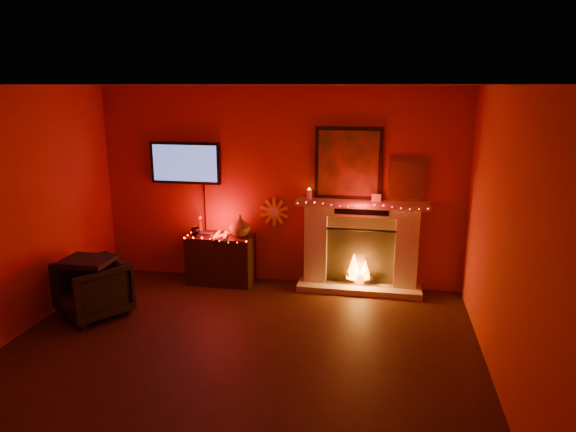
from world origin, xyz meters
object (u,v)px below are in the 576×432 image
sunburst_clock (274,212)px  console_table (222,256)px  tv (186,163)px  fireplace (360,237)px  armchair (92,289)px

sunburst_clock → console_table: sunburst_clock is taller
tv → fireplace: bearing=-1.5°
armchair → fireplace: bearing=60.2°
console_table → armchair: 1.77m
tv → sunburst_clock: (1.25, 0.03, -0.65)m
fireplace → armchair: bearing=-155.1°
fireplace → sunburst_clock: fireplace is taller
tv → armchair: size_ratio=1.67×
sunburst_clock → tv: bearing=-178.8°
tv → console_table: 1.38m
fireplace → tv: (-2.44, 0.06, 0.92)m
fireplace → armchair: size_ratio=2.94×
sunburst_clock → fireplace: bearing=-4.4°
fireplace → console_table: size_ratio=2.21×
sunburst_clock → console_table: bearing=-162.6°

